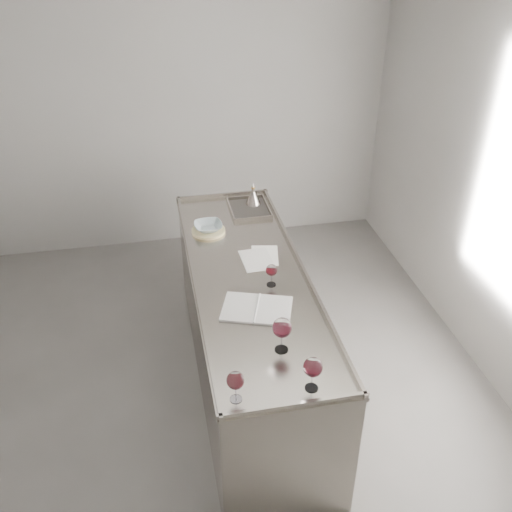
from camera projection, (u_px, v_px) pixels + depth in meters
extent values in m
cube|color=#595653|center=(187.00, 419.00, 3.96)|extent=(4.50, 5.00, 0.02)
cube|color=#979492|center=(151.00, 109.00, 5.29)|extent=(4.50, 0.02, 2.80)
cube|color=gray|center=(249.00, 331.00, 4.04)|extent=(0.75, 2.40, 0.92)
cube|color=gray|center=(249.00, 276.00, 3.79)|extent=(0.77, 2.42, 0.02)
cube|color=gray|center=(294.00, 405.00, 2.79)|extent=(0.77, 0.02, 0.03)
cube|color=gray|center=(222.00, 195.00, 4.77)|extent=(0.77, 0.02, 0.03)
cube|color=gray|center=(194.00, 279.00, 3.72)|extent=(0.02, 2.42, 0.03)
cube|color=gray|center=(302.00, 267.00, 3.84)|extent=(0.02, 2.42, 0.03)
cube|color=#595654|center=(249.00, 210.00, 4.58)|extent=(0.30, 0.38, 0.01)
cylinder|color=white|center=(236.00, 399.00, 2.84)|extent=(0.06, 0.06, 0.00)
cylinder|color=white|center=(236.00, 393.00, 2.82)|extent=(0.01, 0.01, 0.09)
ellipsoid|color=white|center=(235.00, 380.00, 2.78)|extent=(0.09, 0.09, 0.09)
cylinder|color=#37070C|center=(236.00, 383.00, 2.79)|extent=(0.06, 0.06, 0.02)
cylinder|color=white|center=(281.00, 349.00, 3.16)|extent=(0.08, 0.08, 0.00)
cylinder|color=white|center=(282.00, 342.00, 3.13)|extent=(0.01, 0.01, 0.10)
ellipsoid|color=white|center=(282.00, 328.00, 3.07)|extent=(0.11, 0.11, 0.11)
cylinder|color=#370711|center=(282.00, 331.00, 3.09)|extent=(0.08, 0.08, 0.02)
cylinder|color=white|center=(311.00, 388.00, 2.91)|extent=(0.07, 0.07, 0.00)
cylinder|color=white|center=(312.00, 381.00, 2.88)|extent=(0.01, 0.01, 0.09)
ellipsoid|color=white|center=(313.00, 367.00, 2.83)|extent=(0.10, 0.10, 0.10)
cylinder|color=#37070E|center=(313.00, 370.00, 2.85)|extent=(0.07, 0.07, 0.02)
cylinder|color=white|center=(271.00, 284.00, 3.69)|extent=(0.06, 0.06, 0.00)
cylinder|color=white|center=(271.00, 279.00, 3.67)|extent=(0.01, 0.01, 0.07)
ellipsoid|color=white|center=(272.00, 270.00, 3.63)|extent=(0.07, 0.07, 0.08)
cylinder|color=#39070C|center=(271.00, 272.00, 3.64)|extent=(0.05, 0.05, 0.02)
cube|color=silver|center=(240.00, 307.00, 3.48)|extent=(0.29, 0.34, 0.01)
cube|color=silver|center=(274.00, 310.00, 3.45)|extent=(0.29, 0.34, 0.01)
cylinder|color=white|center=(257.00, 308.00, 3.46)|extent=(0.11, 0.28, 0.01)
cube|color=white|center=(265.00, 255.00, 3.99)|extent=(0.23, 0.30, 0.00)
cube|color=silver|center=(257.00, 260.00, 3.93)|extent=(0.22, 0.30, 0.00)
cylinder|color=beige|center=(208.00, 231.00, 4.26)|extent=(0.30, 0.30, 0.02)
imported|color=#98A9B1|center=(208.00, 227.00, 4.25)|extent=(0.22, 0.22, 0.05)
cone|color=#A29890|center=(253.00, 198.00, 4.64)|extent=(0.13, 0.13, 0.11)
cylinder|color=#A29890|center=(253.00, 190.00, 4.60)|extent=(0.02, 0.02, 0.03)
cylinder|color=#A56E2D|center=(253.00, 188.00, 4.59)|extent=(0.03, 0.03, 0.01)
cone|color=#A29890|center=(253.00, 185.00, 4.58)|extent=(0.02, 0.02, 0.04)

